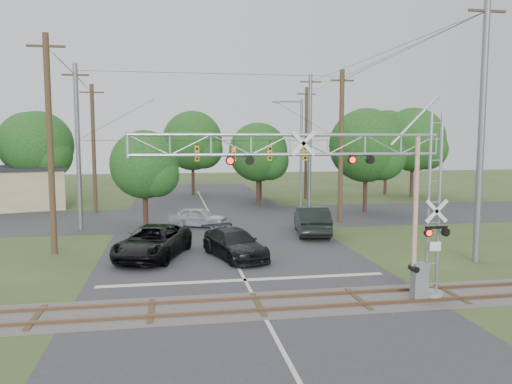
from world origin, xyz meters
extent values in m
plane|color=#344720|center=(0.00, 0.00, 0.00)|extent=(160.00, 160.00, 0.00)
cube|color=#2C2C2F|center=(0.00, 10.00, 0.01)|extent=(14.00, 90.00, 0.02)
cube|color=#2C2C2F|center=(0.00, 24.00, 0.01)|extent=(90.00, 12.00, 0.02)
cube|color=#4C4642|center=(0.00, 2.00, 0.02)|extent=(90.00, 3.20, 0.05)
cube|color=brown|center=(0.00, 1.28, 0.09)|extent=(90.00, 0.12, 0.14)
cube|color=brown|center=(0.00, 2.72, 0.09)|extent=(90.00, 0.12, 0.14)
cylinder|color=gray|center=(6.90, 1.70, 0.15)|extent=(0.92, 0.92, 0.31)
cube|color=silver|center=(6.85, 1.39, 2.19)|extent=(0.46, 0.03, 0.36)
cube|color=slate|center=(6.29, 1.50, 0.76)|extent=(0.56, 0.46, 1.53)
cube|color=red|center=(6.03, 1.50, 3.87)|extent=(0.14, 0.09, 5.09)
cylinder|color=slate|center=(-9.50, 20.00, 5.75)|extent=(0.32, 0.32, 11.50)
cylinder|color=#3D2A1C|center=(9.50, 20.00, 5.75)|extent=(0.36, 0.36, 11.50)
cylinder|color=black|center=(0.00, 20.00, 6.27)|extent=(19.00, 0.03, 0.03)
cube|color=#E1A00F|center=(-6.67, 20.00, 5.32)|extent=(0.30, 0.30, 1.10)
cube|color=#E1A00F|center=(-4.00, 20.00, 5.32)|extent=(0.30, 0.30, 1.10)
cube|color=#E1A00F|center=(-1.33, 20.00, 5.32)|extent=(0.30, 0.30, 1.10)
cube|color=#E1A00F|center=(1.33, 20.00, 5.32)|extent=(0.30, 0.30, 1.10)
cube|color=#E1A00F|center=(4.00, 20.00, 5.32)|extent=(0.30, 0.30, 1.10)
cube|color=#E1A00F|center=(6.67, 20.00, 5.32)|extent=(0.30, 0.30, 1.10)
imported|color=black|center=(-4.22, 10.68, 0.85)|extent=(4.62, 6.73, 1.71)
imported|color=black|center=(0.10, 9.92, 0.76)|extent=(3.61, 5.64, 1.52)
imported|color=#A7A8AE|center=(-1.28, 19.85, 0.73)|extent=(4.61, 3.21, 1.46)
imported|color=black|center=(6.05, 15.76, 0.95)|extent=(2.94, 5.99, 1.89)
cylinder|color=slate|center=(7.63, 24.60, 4.84)|extent=(0.21, 0.21, 9.67)
cylinder|color=slate|center=(6.55, 24.60, 9.46)|extent=(2.15, 0.13, 0.13)
cube|color=slate|center=(5.48, 24.60, 9.41)|extent=(0.64, 0.27, 0.16)
cylinder|color=#3D2A1C|center=(-9.69, 28.39, 5.50)|extent=(0.34, 0.34, 11.00)
cube|color=#3D2A1C|center=(-9.69, 28.39, 10.30)|extent=(2.00, 0.12, 0.12)
cylinder|color=slate|center=(9.69, 29.27, 6.17)|extent=(0.34, 0.34, 12.34)
cube|color=#3D2A1C|center=(9.69, 29.27, 11.64)|extent=(2.00, 0.12, 0.12)
cylinder|color=#3D2A1C|center=(-9.67, 12.66, 5.99)|extent=(0.34, 0.34, 11.98)
cube|color=#3D2A1C|center=(-9.67, 12.66, 11.28)|extent=(2.00, 0.12, 0.12)
cylinder|color=slate|center=(12.36, 7.01, 6.67)|extent=(0.34, 0.34, 13.34)
cube|color=#3D2A1C|center=(12.36, 7.01, 12.64)|extent=(2.00, 0.12, 0.12)
cylinder|color=#3D2A1C|center=(10.96, 35.18, 5.89)|extent=(0.34, 0.34, 11.79)
cube|color=#3D2A1C|center=(10.96, 35.18, 11.09)|extent=(2.00, 0.12, 0.12)
cylinder|color=#352118|center=(-17.36, 38.33, 2.10)|extent=(0.36, 0.36, 4.20)
sphere|color=#124216|center=(-17.36, 38.33, 5.92)|extent=(6.50, 6.50, 6.50)
cylinder|color=#352118|center=(-15.30, 33.09, 2.06)|extent=(0.36, 0.36, 4.11)
sphere|color=#124216|center=(-15.30, 33.09, 5.80)|extent=(6.36, 6.36, 6.36)
cylinder|color=#352118|center=(-5.08, 20.85, 1.61)|extent=(0.36, 0.36, 3.21)
sphere|color=#124216|center=(-5.08, 20.85, 4.53)|extent=(4.96, 4.96, 4.96)
cylinder|color=#352118|center=(-0.69, 41.75, 2.21)|extent=(0.36, 0.36, 4.41)
sphere|color=#124216|center=(-0.69, 41.75, 6.22)|extent=(6.82, 6.82, 6.82)
cylinder|color=#352118|center=(5.04, 30.87, 1.82)|extent=(0.36, 0.36, 3.64)
sphere|color=#124216|center=(5.04, 30.87, 5.13)|extent=(5.63, 5.63, 5.63)
cylinder|color=#352118|center=(6.08, 35.62, 1.64)|extent=(0.36, 0.36, 3.27)
sphere|color=#124216|center=(6.08, 35.62, 4.61)|extent=(5.06, 5.06, 5.06)
cylinder|color=#352118|center=(13.51, 24.96, 2.07)|extent=(0.36, 0.36, 4.14)
sphere|color=#124216|center=(13.51, 24.96, 5.83)|extent=(6.39, 6.39, 6.39)
cylinder|color=#352118|center=(21.21, 37.93, 2.22)|extent=(0.36, 0.36, 4.44)
sphere|color=#124216|center=(21.21, 37.93, 6.25)|extent=(6.86, 6.86, 6.86)
cylinder|color=#352118|center=(22.95, 34.95, 2.25)|extent=(0.36, 0.36, 4.49)
sphere|color=#124216|center=(22.95, 34.95, 6.33)|extent=(6.94, 6.94, 6.94)
camera|label=1|loc=(-3.19, -16.13, 6.29)|focal=35.00mm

